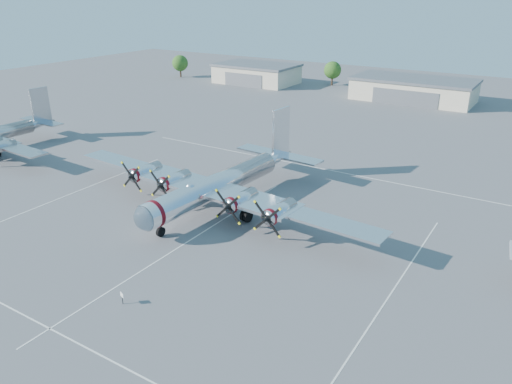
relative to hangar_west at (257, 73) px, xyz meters
The scene contains 8 objects.
ground 93.54m from the hangar_west, 61.23° to the right, with size 260.00×260.00×0.00m, color #5A5A5C.
parking_lines 95.08m from the hangar_west, 61.74° to the right, with size 60.00×50.08×0.01m.
hangar_west is the anchor object (origin of this frame).
hangar_center 45.00m from the hangar_west, ahead, with size 28.60×14.60×5.40m.
tree_far_west 25.36m from the hangar_west, behind, with size 4.80×4.80×6.64m.
tree_west 21.61m from the hangar_west, 21.89° to the left, with size 4.80×4.80×6.64m.
main_bomber_b29 87.30m from the hangar_west, 60.90° to the right, with size 45.47×31.10×10.06m, color silver, non-canonical shape.
info_placard 109.23m from the hangar_west, 64.21° to the right, with size 0.57×0.25×1.13m.
Camera 1 is at (31.92, -41.30, 25.80)m, focal length 35.00 mm.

